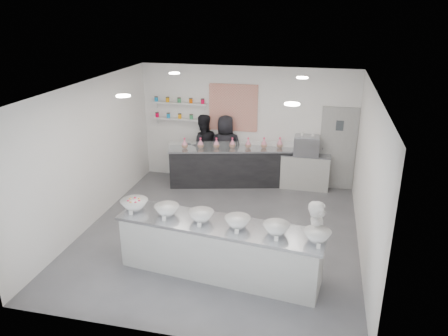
# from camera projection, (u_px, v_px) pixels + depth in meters

# --- Properties ---
(floor) EXTENTS (6.00, 6.00, 0.00)m
(floor) POSITION_uv_depth(u_px,v_px,m) (219.00, 234.00, 8.95)
(floor) COLOR #515156
(floor) RESTS_ON ground
(ceiling) EXTENTS (6.00, 6.00, 0.00)m
(ceiling) POSITION_uv_depth(u_px,v_px,m) (219.00, 88.00, 7.88)
(ceiling) COLOR white
(ceiling) RESTS_ON floor
(back_wall) EXTENTS (5.50, 0.00, 5.50)m
(back_wall) POSITION_uv_depth(u_px,v_px,m) (247.00, 126.00, 11.15)
(back_wall) COLOR white
(back_wall) RESTS_ON floor
(left_wall) EXTENTS (0.00, 6.00, 6.00)m
(left_wall) POSITION_uv_depth(u_px,v_px,m) (90.00, 155.00, 8.99)
(left_wall) COLOR white
(left_wall) RESTS_ON floor
(right_wall) EXTENTS (0.00, 6.00, 6.00)m
(right_wall) POSITION_uv_depth(u_px,v_px,m) (368.00, 177.00, 7.84)
(right_wall) COLOR white
(right_wall) RESTS_ON floor
(back_door) EXTENTS (0.88, 0.04, 2.10)m
(back_door) POSITION_uv_depth(u_px,v_px,m) (338.00, 149.00, 10.80)
(back_door) COLOR gray
(back_door) RESTS_ON floor
(pattern_panel) EXTENTS (1.25, 0.03, 1.20)m
(pattern_panel) POSITION_uv_depth(u_px,v_px,m) (233.00, 108.00, 11.04)
(pattern_panel) COLOR #A41C00
(pattern_panel) RESTS_ON back_wall
(jar_shelf_lower) EXTENTS (1.45, 0.22, 0.04)m
(jar_shelf_lower) POSITION_uv_depth(u_px,v_px,m) (180.00, 119.00, 11.39)
(jar_shelf_lower) COLOR silver
(jar_shelf_lower) RESTS_ON back_wall
(jar_shelf_upper) EXTENTS (1.45, 0.22, 0.04)m
(jar_shelf_upper) POSITION_uv_depth(u_px,v_px,m) (180.00, 103.00, 11.24)
(jar_shelf_upper) COLOR silver
(jar_shelf_upper) RESTS_ON back_wall
(preserve_jars) EXTENTS (1.45, 0.10, 0.56)m
(preserve_jars) POSITION_uv_depth(u_px,v_px,m) (179.00, 108.00, 11.27)
(preserve_jars) COLOR #E40036
(preserve_jars) RESTS_ON jar_shelf_lower
(downlight_0) EXTENTS (0.24, 0.24, 0.02)m
(downlight_0) POSITION_uv_depth(u_px,v_px,m) (123.00, 96.00, 7.27)
(downlight_0) COLOR white
(downlight_0) RESTS_ON ceiling
(downlight_1) EXTENTS (0.24, 0.24, 0.02)m
(downlight_1) POSITION_uv_depth(u_px,v_px,m) (292.00, 104.00, 6.69)
(downlight_1) COLOR white
(downlight_1) RESTS_ON ceiling
(downlight_2) EXTENTS (0.24, 0.24, 0.02)m
(downlight_2) POSITION_uv_depth(u_px,v_px,m) (174.00, 73.00, 9.64)
(downlight_2) COLOR white
(downlight_2) RESTS_ON ceiling
(downlight_3) EXTENTS (0.24, 0.24, 0.02)m
(downlight_3) POSITION_uv_depth(u_px,v_px,m) (302.00, 78.00, 9.06)
(downlight_3) COLOR white
(downlight_3) RESTS_ON ceiling
(prep_counter) EXTENTS (3.63, 1.25, 0.97)m
(prep_counter) POSITION_uv_depth(u_px,v_px,m) (219.00, 249.00, 7.47)
(prep_counter) COLOR #A8A8A4
(prep_counter) RESTS_ON floor
(back_bar) EXTENTS (3.25, 1.34, 0.99)m
(back_bar) POSITION_uv_depth(u_px,v_px,m) (232.00, 167.00, 11.20)
(back_bar) COLOR black
(back_bar) RESTS_ON floor
(sneeze_guard) EXTENTS (3.07, 0.77, 0.27)m
(sneeze_guard) POSITION_uv_depth(u_px,v_px,m) (233.00, 147.00, 10.71)
(sneeze_guard) COLOR white
(sneeze_guard) RESTS_ON back_bar
(espresso_ledge) EXTENTS (1.22, 0.39, 0.90)m
(espresso_ledge) POSITION_uv_depth(u_px,v_px,m) (305.00, 172.00, 10.99)
(espresso_ledge) COLOR #A8A8A4
(espresso_ledge) RESTS_ON floor
(espresso_machine) EXTENTS (0.61, 0.42, 0.47)m
(espresso_machine) POSITION_uv_depth(u_px,v_px,m) (307.00, 146.00, 10.75)
(espresso_machine) COLOR #93969E
(espresso_machine) RESTS_ON espresso_ledge
(cup_stacks) EXTENTS (0.24, 0.24, 0.31)m
(cup_stacks) POSITION_uv_depth(u_px,v_px,m) (298.00, 148.00, 10.82)
(cup_stacks) COLOR tan
(cup_stacks) RESTS_ON espresso_ledge
(prep_bowls) EXTENTS (3.72, 0.99, 0.17)m
(prep_bowls) POSITION_uv_depth(u_px,v_px,m) (219.00, 219.00, 7.27)
(prep_bowls) COLOR white
(prep_bowls) RESTS_ON prep_counter
(label_cards) EXTENTS (3.31, 0.04, 0.07)m
(label_cards) POSITION_uv_depth(u_px,v_px,m) (215.00, 238.00, 6.79)
(label_cards) COLOR white
(label_cards) RESTS_ON prep_counter
(cookie_bags) EXTENTS (2.52, 0.76, 0.28)m
(cookie_bags) POSITION_uv_depth(u_px,v_px,m) (232.00, 143.00, 10.98)
(cookie_bags) COLOR pink
(cookie_bags) RESTS_ON back_bar
(woman_prep) EXTENTS (0.43, 0.59, 1.51)m
(woman_prep) POSITION_uv_depth(u_px,v_px,m) (316.00, 243.00, 7.12)
(woman_prep) COLOR silver
(woman_prep) RESTS_ON floor
(staff_left) EXTENTS (1.05, 0.95, 1.76)m
(staff_left) POSITION_uv_depth(u_px,v_px,m) (203.00, 147.00, 11.47)
(staff_left) COLOR black
(staff_left) RESTS_ON floor
(staff_right) EXTENTS (0.97, 0.73, 1.77)m
(staff_right) POSITION_uv_depth(u_px,v_px,m) (226.00, 149.00, 11.34)
(staff_right) COLOR black
(staff_right) RESTS_ON floor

